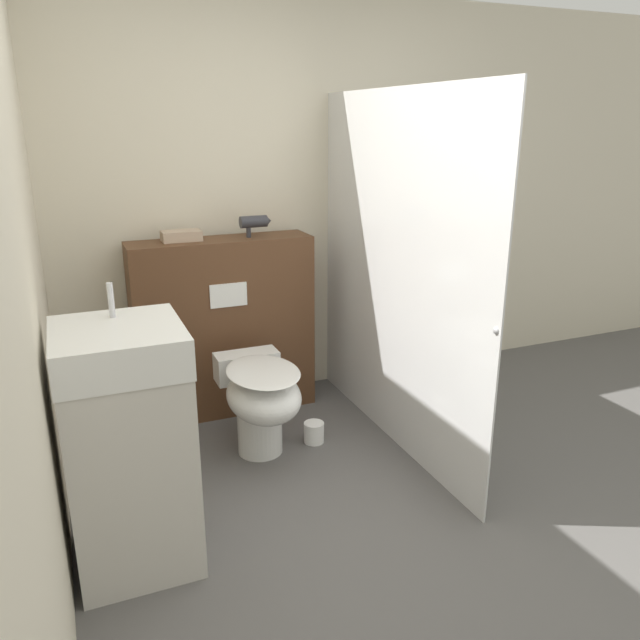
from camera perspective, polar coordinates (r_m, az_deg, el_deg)
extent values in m
plane|color=#565451|center=(2.83, 7.96, -20.76)|extent=(12.00, 12.00, 0.00)
cube|color=beige|center=(4.01, -5.39, 10.43)|extent=(8.00, 0.06, 2.50)
cube|color=beige|center=(1.95, -26.24, 0.89)|extent=(0.06, 8.00, 2.50)
cube|color=#51331E|center=(3.87, -8.75, -0.64)|extent=(1.09, 0.28, 1.09)
cube|color=white|center=(3.67, -8.36, 2.26)|extent=(0.22, 0.01, 0.14)
cube|color=silver|center=(3.39, 6.86, 4.05)|extent=(0.01, 1.81, 1.92)
sphere|color=#B2B2B7|center=(2.70, 15.91, -0.92)|extent=(0.04, 0.04, 0.04)
cylinder|color=white|center=(3.48, -5.54, -9.33)|extent=(0.25, 0.25, 0.35)
ellipsoid|color=white|center=(3.32, -5.18, -6.92)|extent=(0.38, 0.52, 0.26)
ellipsoid|color=white|center=(3.26, -5.24, -4.72)|extent=(0.37, 0.51, 0.02)
cube|color=white|center=(3.57, -6.72, -4.18)|extent=(0.36, 0.15, 0.16)
cube|color=beige|center=(2.69, -16.92, -12.62)|extent=(0.47, 0.50, 0.86)
cube|color=white|center=(2.48, -17.97, -2.38)|extent=(0.48, 0.51, 0.16)
cylinder|color=silver|center=(2.57, -18.57, 1.73)|extent=(0.02, 0.02, 0.14)
cylinder|color=#2D2D33|center=(3.76, -6.10, 8.94)|extent=(0.16, 0.07, 0.07)
cone|color=#2D2D33|center=(3.79, -4.70, 9.04)|extent=(0.03, 0.06, 0.06)
cylinder|color=#2D2D33|center=(3.76, -6.55, 8.15)|extent=(0.03, 0.03, 0.09)
cube|color=tan|center=(3.72, -12.56, 7.53)|extent=(0.22, 0.13, 0.06)
cylinder|color=white|center=(3.61, -0.56, -10.23)|extent=(0.12, 0.12, 0.12)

